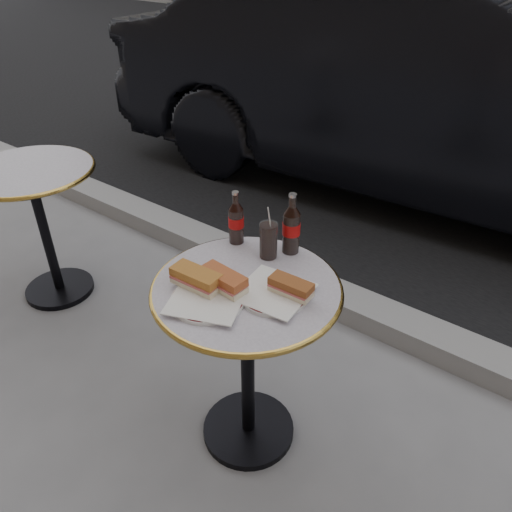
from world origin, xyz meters
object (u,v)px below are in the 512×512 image
Objects in this scene: bistro_table at (248,366)px; parked_car at (433,85)px; cola_glass at (268,240)px; plate_left at (208,300)px; cola_bottle_right at (292,223)px; plate_right at (273,293)px; cola_bottle_left at (236,217)px.

parked_car is at bearing 97.95° from bistro_table.
bistro_table is 5.62× the size of cola_glass.
cola_glass is (-0.04, 0.18, 0.43)m from bistro_table.
bistro_table is 0.40m from plate_left.
cola_bottle_right is 0.05× the size of parked_car.
plate_right is 0.28m from cola_bottle_right.
bistro_table is at bearing -44.26° from cola_bottle_left.
cola_bottle_left reaches higher than cola_glass.
plate_left and plate_right have the same top height.
parked_car is (-0.36, 2.57, 0.40)m from bistro_table.
cola_bottle_left is at bearing -161.24° from cola_bottle_right.
plate_right is at bearing 45.93° from plate_left.
plate_left is 2.73m from parked_car.
cola_glass is at bearing -3.48° from cola_bottle_left.
parked_car is (-0.46, 2.56, 0.03)m from plate_right.
cola_glass is at bearing -176.49° from parked_car.
bistro_table is 0.54m from cola_bottle_left.
plate_left is at bearing -134.07° from plate_right.
plate_right is 0.35m from cola_bottle_left.
cola_bottle_right is 2.35m from parked_car.
plate_right is at bearing -49.88° from cola_glass.
parked_car is at bearing 93.98° from cola_bottle_left.
plate_left is 0.32m from cola_glass.
bistro_table is at bearing -89.72° from cola_bottle_right.
cola_bottle_right reaches higher than cola_bottle_left.
cola_bottle_left is 0.15m from cola_glass.
cola_bottle_left is 2.39m from parked_car.
parked_car is (-0.31, 2.39, -0.03)m from cola_glass.
cola_bottle_right is at bearing 112.04° from plate_right.
cola_glass is (0.00, 0.31, 0.06)m from plate_left.
cola_bottle_left reaches higher than plate_left.
bistro_table is 3.18× the size of plate_left.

